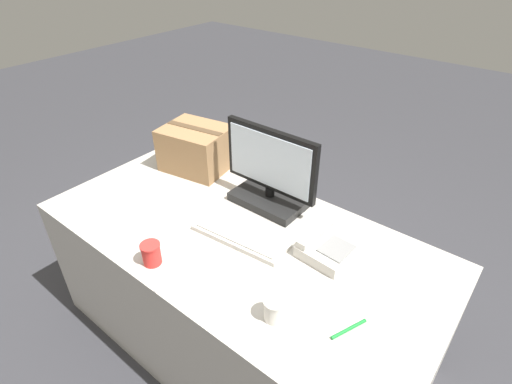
# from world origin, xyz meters

# --- Properties ---
(ground_plane) EXTENTS (12.00, 12.00, 0.00)m
(ground_plane) POSITION_xyz_m (0.00, 0.00, 0.00)
(ground_plane) COLOR #38383D
(office_desk) EXTENTS (1.80, 0.90, 0.72)m
(office_desk) POSITION_xyz_m (0.00, 0.00, 0.36)
(office_desk) COLOR beige
(office_desk) RESTS_ON ground_plane
(monitor) EXTENTS (0.49, 0.23, 0.39)m
(monitor) POSITION_xyz_m (-0.03, 0.27, 0.87)
(monitor) COLOR black
(monitor) RESTS_ON office_desk
(keyboard) EXTENTS (0.44, 0.19, 0.03)m
(keyboard) POSITION_xyz_m (0.03, -0.02, 0.73)
(keyboard) COLOR beige
(keyboard) RESTS_ON office_desk
(desk_phone) EXTENTS (0.21, 0.22, 0.08)m
(desk_phone) POSITION_xyz_m (0.37, 0.13, 0.75)
(desk_phone) COLOR beige
(desk_phone) RESTS_ON office_desk
(paper_cup_left) EXTENTS (0.08, 0.08, 0.09)m
(paper_cup_left) POSITION_xyz_m (-0.14, -0.35, 0.77)
(paper_cup_left) COLOR red
(paper_cup_left) RESTS_ON office_desk
(paper_cup_right) EXTENTS (0.08, 0.08, 0.09)m
(paper_cup_right) POSITION_xyz_m (0.40, -0.27, 0.76)
(paper_cup_right) COLOR white
(paper_cup_right) RESTS_ON office_desk
(spoon) EXTENTS (0.10, 0.12, 0.00)m
(spoon) POSITION_xyz_m (0.00, -0.41, 0.72)
(spoon) COLOR #B2B2B7
(spoon) RESTS_ON office_desk
(cardboard_box) EXTENTS (0.38, 0.33, 0.24)m
(cardboard_box) POSITION_xyz_m (-0.55, 0.30, 0.84)
(cardboard_box) COLOR #9E754C
(cardboard_box) RESTS_ON office_desk
(pen_marker) EXTENTS (0.07, 0.14, 0.01)m
(pen_marker) POSITION_xyz_m (0.62, -0.15, 0.73)
(pen_marker) COLOR #198C33
(pen_marker) RESTS_ON office_desk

